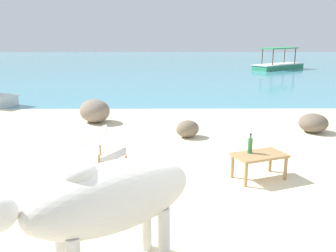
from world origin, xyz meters
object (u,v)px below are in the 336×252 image
(bottle, at_px, (250,145))
(boat_green, at_px, (278,65))
(low_bench_table, at_px, (259,158))
(cow, at_px, (107,199))
(deck_chair_near, at_px, (103,147))

(bottle, distance_m, boat_green, 18.16)
(bottle, bearing_deg, low_bench_table, -20.98)
(bottle, height_order, boat_green, boat_green)
(cow, distance_m, bottle, 2.86)
(deck_chair_near, bearing_deg, boat_green, 57.25)
(boat_green, bearing_deg, cow, 32.83)
(low_bench_table, relative_size, deck_chair_near, 1.04)
(low_bench_table, bearing_deg, cow, -151.64)
(cow, distance_m, low_bench_table, 2.93)
(cow, bearing_deg, deck_chair_near, -113.80)
(deck_chair_near, height_order, boat_green, boat_green)
(cow, height_order, deck_chair_near, cow)
(cow, xyz_separation_m, low_bench_table, (1.88, 2.20, -0.41))
(low_bench_table, bearing_deg, bottle, 137.84)
(boat_green, bearing_deg, deck_chair_near, 28.70)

